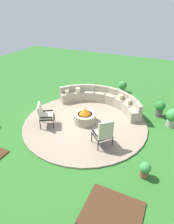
# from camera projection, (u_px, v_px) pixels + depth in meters

# --- Properties ---
(ground_plane) EXTENTS (24.00, 24.00, 0.00)m
(ground_plane) POSITION_uv_depth(u_px,v_px,m) (85.00, 123.00, 8.29)
(ground_plane) COLOR #2D6B28
(patio_circle) EXTENTS (5.23, 5.23, 0.06)m
(patio_circle) POSITION_uv_depth(u_px,v_px,m) (85.00, 123.00, 8.28)
(patio_circle) COLOR gray
(patio_circle) RESTS_ON ground_plane
(mulch_bed_right) EXTENTS (1.45, 1.25, 0.04)m
(mulch_bed_right) POSITION_uv_depth(u_px,v_px,m) (112.00, 213.00, 4.80)
(mulch_bed_right) COLOR #472B19
(mulch_bed_right) RESTS_ON ground_plane
(fire_pit) EXTENTS (0.94, 0.94, 0.69)m
(fire_pit) POSITION_uv_depth(u_px,v_px,m) (85.00, 117.00, 8.13)
(fire_pit) COLOR #9E937F
(fire_pit) RESTS_ON patio_circle
(curved_stone_bench) EXTENTS (4.20, 1.66, 0.78)m
(curved_stone_bench) POSITION_uv_depth(u_px,v_px,m) (103.00, 99.00, 9.42)
(curved_stone_bench) COLOR #9E937F
(curved_stone_bench) RESTS_ON patio_circle
(lounge_chair_front_left) EXTENTS (0.79, 0.80, 1.00)m
(lounge_chair_front_left) POSITION_uv_depth(u_px,v_px,m) (45.00, 114.00, 7.79)
(lounge_chair_front_left) COLOR black
(lounge_chair_front_left) RESTS_ON patio_circle
(lounge_chair_front_right) EXTENTS (0.82, 0.84, 1.09)m
(lounge_chair_front_right) POSITION_uv_depth(u_px,v_px,m) (104.00, 133.00, 6.67)
(lounge_chair_front_right) COLOR black
(lounge_chair_front_right) RESTS_ON patio_circle
(potted_plant_1) EXTENTS (0.53, 0.53, 0.80)m
(potted_plant_1) POSITION_uv_depth(u_px,v_px,m) (173.00, 117.00, 7.88)
(potted_plant_1) COLOR #A89E8E
(potted_plant_1) RESTS_ON ground_plane
(potted_plant_2) EXTENTS (0.48, 0.48, 0.65)m
(potted_plant_2) POSITION_uv_depth(u_px,v_px,m) (122.00, 86.00, 10.91)
(potted_plant_2) COLOR #A89E8E
(potted_plant_2) RESTS_ON ground_plane
(potted_plant_3) EXTENTS (0.34, 0.34, 0.53)m
(potted_plant_3) POSITION_uv_depth(u_px,v_px,m) (145.00, 169.00, 5.66)
(potted_plant_3) COLOR brown
(potted_plant_3) RESTS_ON ground_plane
(potted_plant_4) EXTENTS (0.45, 0.45, 0.74)m
(potted_plant_4) POSITION_uv_depth(u_px,v_px,m) (160.00, 108.00, 8.61)
(potted_plant_4) COLOR #605B56
(potted_plant_4) RESTS_ON ground_plane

